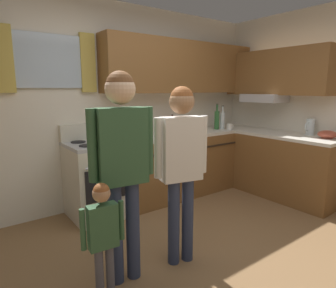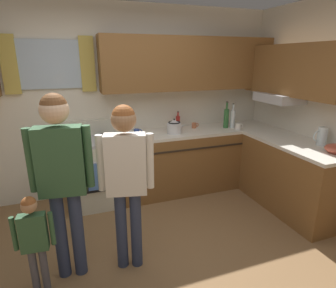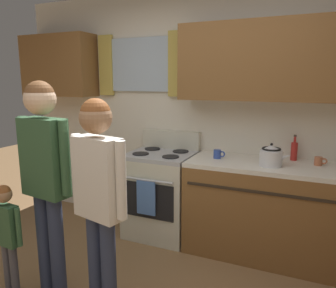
{
  "view_description": "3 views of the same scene",
  "coord_description": "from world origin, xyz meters",
  "views": [
    {
      "loc": [
        -1.73,
        -1.67,
        1.52
      ],
      "look_at": [
        -0.06,
        0.59,
        0.99
      ],
      "focal_mm": 31.32,
      "sensor_mm": 36.0,
      "label": 1
    },
    {
      "loc": [
        -0.63,
        -2.03,
        1.9
      ],
      "look_at": [
        0.37,
        0.75,
        0.99
      ],
      "focal_mm": 29.83,
      "sensor_mm": 36.0,
      "label": 2
    },
    {
      "loc": [
        1.02,
        -1.49,
        1.65
      ],
      "look_at": [
        0.12,
        0.55,
        1.21
      ],
      "focal_mm": 34.83,
      "sensor_mm": 36.0,
      "label": 3
    }
  ],
  "objects": [
    {
      "name": "kitchen_counter_run",
      "position": [
        1.45,
        1.17,
        0.45
      ],
      "size": [
        2.34,
        2.01,
        0.9
      ],
      "color": "brown",
      "rests_on": "ground"
    },
    {
      "name": "back_wall_unit",
      "position": [
        0.1,
        1.82,
        1.51
      ],
      "size": [
        4.6,
        0.42,
        2.6
      ],
      "color": "silver",
      "rests_on": "ground"
    },
    {
      "name": "ground_plane",
      "position": [
        0.0,
        0.0,
        0.0
      ],
      "size": [
        12.0,
        12.0,
        0.0
      ],
      "primitive_type": "plane",
      "color": "olive"
    },
    {
      "name": "adult_in_plaid",
      "position": [
        -0.22,
        0.19,
        0.97
      ],
      "size": [
        0.47,
        0.22,
        1.54
      ],
      "color": "#2D3856",
      "rests_on": "ground"
    },
    {
      "name": "stove_oven",
      "position": [
        -0.4,
        1.54,
        0.47
      ],
      "size": [
        0.67,
        0.67,
        1.1
      ],
      "color": "beige",
      "rests_on": "ground"
    },
    {
      "name": "stovetop_kettle",
      "position": [
        0.72,
        1.46,
        1.0
      ],
      "size": [
        0.27,
        0.2,
        0.21
      ],
      "color": "silver",
      "rests_on": "kitchen_counter_run"
    },
    {
      "name": "mug_cobalt_blue",
      "position": [
        0.21,
        1.55,
        0.94
      ],
      "size": [
        0.11,
        0.07,
        0.08
      ],
      "color": "#2D479E",
      "rests_on": "kitchen_counter_run"
    },
    {
      "name": "mug_ceramic_white",
      "position": [
        1.67,
        1.34,
        0.95
      ],
      "size": [
        0.13,
        0.08,
        0.09
      ],
      "color": "white",
      "rests_on": "kitchen_counter_run"
    },
    {
      "name": "mixing_bowl",
      "position": [
        2.08,
        0.08,
        0.95
      ],
      "size": [
        0.23,
        0.23,
        0.1
      ],
      "color": "#B24C38",
      "rests_on": "kitchen_counter_run"
    },
    {
      "name": "bottle_sauce_red",
      "position": [
        0.89,
        1.77,
        0.99
      ],
      "size": [
        0.06,
        0.06,
        0.25
      ],
      "color": "red",
      "rests_on": "kitchen_counter_run"
    },
    {
      "name": "bottle_tall_clear",
      "position": [
        1.65,
        1.48,
        1.04
      ],
      "size": [
        0.07,
        0.07,
        0.37
      ],
      "color": "silver",
      "rests_on": "kitchen_counter_run"
    },
    {
      "name": "water_pitcher",
      "position": [
        2.17,
        0.35,
        1.01
      ],
      "size": [
        0.19,
        0.11,
        0.22
      ],
      "color": "silver",
      "rests_on": "kitchen_counter_run"
    },
    {
      "name": "cup_terracotta",
      "position": [
        1.11,
        1.65,
        0.94
      ],
      "size": [
        0.11,
        0.07,
        0.08
      ],
      "color": "#B76642",
      "rests_on": "kitchen_counter_run"
    },
    {
      "name": "adult_holding_child",
      "position": [
        -0.73,
        0.26,
        1.04
      ],
      "size": [
        0.51,
        0.22,
        1.65
      ],
      "color": "#2D3856",
      "rests_on": "ground"
    },
    {
      "name": "bottle_wine_green",
      "position": [
        1.56,
        1.51,
        1.05
      ],
      "size": [
        0.08,
        0.08,
        0.39
      ],
      "color": "#2D6633",
      "rests_on": "kitchen_counter_run"
    },
    {
      "name": "small_child",
      "position": [
        -0.98,
        0.09,
        0.57
      ],
      "size": [
        0.31,
        0.12,
        0.91
      ],
      "color": "#4C4C56",
      "rests_on": "ground"
    }
  ]
}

